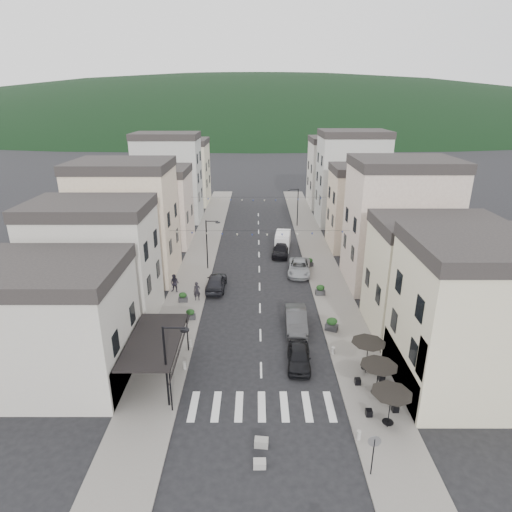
{
  "coord_description": "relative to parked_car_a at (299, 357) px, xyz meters",
  "views": [
    {
      "loc": [
        -0.37,
        -20.96,
        19.14
      ],
      "look_at": [
        -0.38,
        21.08,
        3.5
      ],
      "focal_mm": 30.0,
      "sensor_mm": 36.0,
      "label": 1
    }
  ],
  "objects": [
    {
      "name": "planter_rb",
      "position": [
        3.33,
        12.12,
        -0.09
      ],
      "size": [
        0.99,
        0.58,
        1.09
      ],
      "rotation": [
        0.0,
        0.0,
        0.05
      ],
      "color": "#323134",
      "rests_on": "sidewalk_right"
    },
    {
      "name": "streetlamp_right_far",
      "position": [
        2.95,
        37.33,
        2.97
      ],
      "size": [
        1.7,
        0.56,
        6.0
      ],
      "color": "black",
      "rests_on": "ground"
    },
    {
      "name": "boutique_building",
      "position": [
        -18.37,
        -1.67,
        3.27
      ],
      "size": [
        12.0,
        8.0,
        8.0
      ],
      "primitive_type": "cube",
      "color": "beige",
      "rests_on": "ground"
    },
    {
      "name": "delivery_van",
      "position": [
        0.35,
        27.03,
        0.37
      ],
      "size": [
        2.42,
        4.9,
        2.26
      ],
      "rotation": [
        0.0,
        0.0,
        -0.12
      ],
      "color": "silver",
      "rests_on": "ground"
    },
    {
      "name": "sidewalk_left",
      "position": [
        -10.37,
        25.33,
        -0.67
      ],
      "size": [
        4.0,
        76.0,
        0.12
      ],
      "primitive_type": "cube",
      "color": "slate",
      "rests_on": "ground"
    },
    {
      "name": "traffic_sign",
      "position": [
        2.93,
        -10.17,
        1.19
      ],
      "size": [
        0.7,
        0.07,
        2.7
      ],
      "color": "black",
      "rests_on": "ground"
    },
    {
      "name": "buildings_row_right",
      "position": [
        11.63,
        29.93,
        5.59
      ],
      "size": [
        10.2,
        54.16,
        14.5
      ],
      "color": "beige",
      "rests_on": "ground"
    },
    {
      "name": "parked_car_d",
      "position": [
        -0.07,
        24.1,
        -0.01
      ],
      "size": [
        2.66,
        5.19,
        1.44
      ],
      "primitive_type": "imported",
      "rotation": [
        0.0,
        0.0,
        -0.13
      ],
      "color": "black",
      "rests_on": "ground"
    },
    {
      "name": "hill_backdrop",
      "position": [
        -2.87,
        293.33,
        -0.73
      ],
      "size": [
        640.0,
        360.0,
        70.0
      ],
      "primitive_type": "ellipsoid",
      "color": "black",
      "rests_on": "ground"
    },
    {
      "name": "planter_rc",
      "position": [
        3.13,
        20.01,
        -0.11
      ],
      "size": [
        1.0,
        0.68,
        1.03
      ],
      "rotation": [
        0.0,
        0.0,
        0.2
      ],
      "color": "#303032",
      "rests_on": "sidewalk_right"
    },
    {
      "name": "cafe_terrace",
      "position": [
        4.83,
        -3.87,
        1.62
      ],
      "size": [
        2.5,
        8.1,
        2.53
      ],
      "color": "black",
      "rests_on": "ground"
    },
    {
      "name": "planter_ra",
      "position": [
        3.31,
        4.97,
        -0.02
      ],
      "size": [
        1.23,
        0.99,
        1.21
      ],
      "rotation": [
        0.0,
        0.0,
        -0.43
      ],
      "color": "#2E2E30",
      "rests_on": "sidewalk_right"
    },
    {
      "name": "planter_lb",
      "position": [
        -10.48,
        10.51,
        -0.13
      ],
      "size": [
        0.93,
        0.57,
        1.0
      ],
      "rotation": [
        0.0,
        0.0,
        0.09
      ],
      "color": "#2E2D30",
      "rests_on": "sidewalk_left"
    },
    {
      "name": "pedestrian_a",
      "position": [
        -9.12,
        10.88,
        0.35
      ],
      "size": [
        0.75,
        0.54,
        1.92
      ],
      "primitive_type": "imported",
      "rotation": [
        0.0,
        0.0,
        0.12
      ],
      "color": "black",
      "rests_on": "sidewalk_left"
    },
    {
      "name": "sidewalk_right",
      "position": [
        4.63,
        25.33,
        -0.67
      ],
      "size": [
        4.0,
        76.0,
        0.12
      ],
      "primitive_type": "cube",
      "color": "slate",
      "rests_on": "ground"
    },
    {
      "name": "pedestrian_b",
      "position": [
        -11.67,
        12.76,
        0.36
      ],
      "size": [
        1.09,
        0.93,
        1.95
      ],
      "primitive_type": "imported",
      "rotation": [
        0.0,
        0.0,
        -0.22
      ],
      "color": "black",
      "rests_on": "sidewalk_left"
    },
    {
      "name": "concrete_block_c",
      "position": [
        -3.05,
        -9.58,
        -0.53
      ],
      "size": [
        0.71,
        0.51,
        0.4
      ],
      "primitive_type": "cube",
      "rotation": [
        0.0,
        0.0,
        0.01
      ],
      "color": "#9E9A96",
      "rests_on": "ground"
    },
    {
      "name": "bunting_near",
      "position": [
        -2.87,
        15.33,
        4.92
      ],
      "size": [
        19.0,
        0.28,
        0.62
      ],
      "color": "black",
      "rests_on": "ground"
    },
    {
      "name": "ground",
      "position": [
        -2.87,
        -6.67,
        -0.73
      ],
      "size": [
        700.0,
        700.0,
        0.0
      ],
      "primitive_type": "plane",
      "color": "black",
      "rests_on": "ground"
    },
    {
      "name": "parked_car_b",
      "position": [
        0.27,
        5.49,
        0.11
      ],
      "size": [
        1.94,
        5.18,
        1.69
      ],
      "primitive_type": "imported",
      "rotation": [
        0.0,
        0.0,
        -0.03
      ],
      "color": "#333436",
      "rests_on": "ground"
    },
    {
      "name": "planter_la",
      "position": [
        -9.23,
        6.95,
        -0.12
      ],
      "size": [
        0.93,
        0.56,
        1.01
      ],
      "rotation": [
        0.0,
        0.0,
        0.07
      ],
      "color": "#2D2D30",
      "rests_on": "sidewalk_left"
    },
    {
      "name": "streetlamp_left_far",
      "position": [
        -8.69,
        19.33,
        2.97
      ],
      "size": [
        1.7,
        0.56,
        6.0
      ],
      "color": "black",
      "rests_on": "ground"
    },
    {
      "name": "bistro_building",
      "position": [
        11.63,
        -2.67,
        4.27
      ],
      "size": [
        10.0,
        8.0,
        10.0
      ],
      "primitive_type": "cube",
      "color": "beige",
      "rests_on": "ground"
    },
    {
      "name": "bunting_far",
      "position": [
        -2.87,
        31.33,
        4.92
      ],
      "size": [
        19.0,
        0.28,
        0.62
      ],
      "color": "black",
      "rests_on": "ground"
    },
    {
      "name": "concrete_block_a",
      "position": [
        -2.93,
        -8.08,
        -0.48
      ],
      "size": [
        0.85,
        0.58,
        0.5
      ],
      "primitive_type": "cube",
      "rotation": [
        0.0,
        0.0,
        -0.11
      ],
      "color": "gray",
      "rests_on": "ground"
    },
    {
      "name": "parked_car_c",
      "position": [
        1.73,
        18.0,
        0.03
      ],
      "size": [
        3.13,
        5.72,
        1.52
      ],
      "primitive_type": "imported",
      "rotation": [
        0.0,
        0.0,
        -0.12
      ],
      "color": "gray",
      "rests_on": "ground"
    },
    {
      "name": "parked_car_e",
      "position": [
        -7.47,
        13.66,
        0.11
      ],
      "size": [
        2.13,
        5.0,
        1.68
      ],
      "primitive_type": "imported",
      "rotation": [
        0.0,
        0.0,
        3.11
      ],
      "color": "black",
      "rests_on": "ground"
    },
    {
      "name": "streetlamp_left_near",
      "position": [
        -8.69,
        -4.67,
        2.97
      ],
      "size": [
        1.7,
        0.56,
        6.0
      ],
      "color": "black",
      "rests_on": "ground"
    },
    {
      "name": "boutique_awning",
      "position": [
        -10.12,
        -1.67,
        2.38
      ],
      "size": [
        3.77,
        7.5,
        3.28
      ],
      "color": "black",
      "rests_on": "ground"
    },
    {
      "name": "bollards",
      "position": [
        -2.87,
        -1.17,
        -0.31
      ],
      "size": [
        11.66,
        10.26,
        0.6
      ],
      "color": "gray",
      "rests_on": "ground"
    },
    {
      "name": "parked_car_a",
      "position": [
        0.0,
        0.0,
        0.0
      ],
      "size": [
        2.0,
        4.41,
        1.47
      ],
      "primitive_type": "imported",
      "rotation": [
        0.0,
        0.0,
        -0.06
      ],
      "color": "black",
      "rests_on": "ground"
    },
    {
      "name": "buildings_row_left",
      "position": [
        -17.37,
        31.08,
        5.39
      ],
      "size": [
        10.2,
        54.16,
        14.0
      ],
      "color": "beige",
      "rests_on": "ground"
    }
  ]
}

